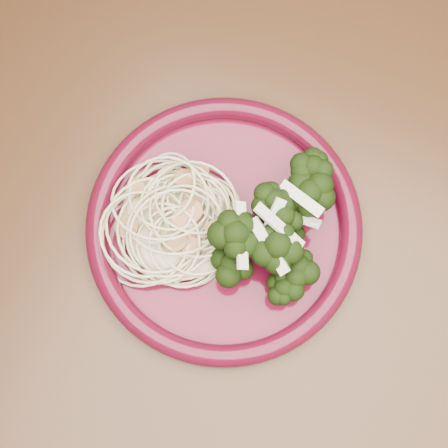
% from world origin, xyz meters
% --- Properties ---
extents(dining_table, '(1.20, 0.80, 0.75)m').
position_xyz_m(dining_table, '(0.00, 0.00, 0.65)').
color(dining_table, '#472814').
rests_on(dining_table, ground).
extents(dinner_plate, '(0.37, 0.37, 0.02)m').
position_xyz_m(dinner_plate, '(0.09, 0.03, 0.76)').
color(dinner_plate, '#4F091A').
rests_on(dinner_plate, dining_table).
extents(spaghetti_pile, '(0.16, 0.15, 0.03)m').
position_xyz_m(spaghetti_pile, '(0.05, 0.02, 0.77)').
color(spaghetti_pile, beige).
rests_on(spaghetti_pile, dinner_plate).
extents(scallop_cluster, '(0.15, 0.15, 0.04)m').
position_xyz_m(scallop_cluster, '(0.05, 0.02, 0.80)').
color(scallop_cluster, '#AB7643').
rests_on(scallop_cluster, spaghetti_pile).
extents(broccoli_pile, '(0.14, 0.17, 0.05)m').
position_xyz_m(broccoli_pile, '(0.14, 0.05, 0.78)').
color(broccoli_pile, black).
rests_on(broccoli_pile, dinner_plate).
extents(onion_garnish, '(0.10, 0.11, 0.06)m').
position_xyz_m(onion_garnish, '(0.14, 0.05, 0.81)').
color(onion_garnish, beige).
rests_on(onion_garnish, broccoli_pile).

